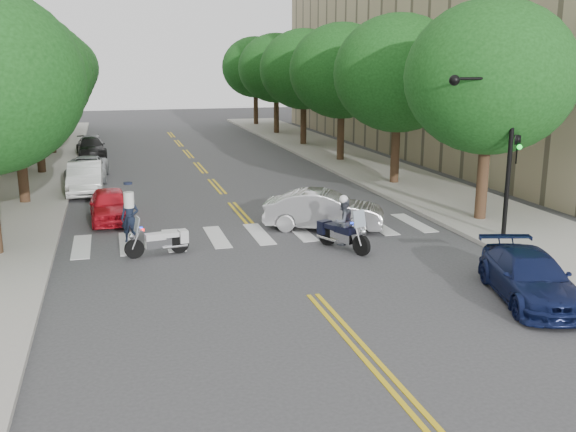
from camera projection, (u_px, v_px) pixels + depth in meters
name	position (u px, v px, depth m)	size (l,w,h in m)	color
ground	(313.00, 295.00, 17.35)	(140.00, 140.00, 0.00)	#38383A
sidewalk_left	(29.00, 174.00, 35.47)	(5.00, 60.00, 0.15)	#9E9991
sidewalk_right	(351.00, 160.00, 40.40)	(5.00, 60.00, 0.15)	#9E9991
tree_l_1	(13.00, 76.00, 26.86)	(6.40, 6.40, 8.45)	#382316
tree_l_2	(33.00, 72.00, 34.36)	(6.40, 6.40, 8.45)	#382316
tree_l_3	(46.00, 70.00, 41.85)	(6.40, 6.40, 8.45)	#382316
tree_l_4	(55.00, 69.00, 49.34)	(6.40, 6.40, 8.45)	#382316
tree_l_5	(62.00, 68.00, 56.83)	(6.40, 6.40, 8.45)	#382316
tree_r_0	(490.00, 78.00, 23.94)	(6.40, 6.40, 8.45)	#382316
tree_r_1	(398.00, 74.00, 31.43)	(6.40, 6.40, 8.45)	#382316
tree_r_2	(342.00, 71.00, 38.92)	(6.40, 6.40, 8.45)	#382316
tree_r_3	(304.00, 69.00, 46.41)	(6.40, 6.40, 8.45)	#382316
tree_r_4	(276.00, 68.00, 53.91)	(6.40, 6.40, 8.45)	#382316
tree_r_5	(255.00, 67.00, 61.40)	(6.40, 6.40, 8.45)	#382316
traffic_signal_pole	(499.00, 135.00, 21.75)	(2.82, 0.42, 6.00)	black
motorcycle_police	(342.00, 225.00, 21.34)	(1.20, 2.18, 1.87)	black
motorcycle_parked	(163.00, 241.00, 20.84)	(2.09, 0.70, 1.35)	black
officer_standing	(130.00, 218.00, 22.22)	(0.62, 0.41, 1.71)	black
convertible	(324.00, 210.00, 23.96)	(1.55, 4.44, 1.46)	#BABABC
sedan_blue	(530.00, 277.00, 16.85)	(1.77, 4.36, 1.27)	#101943
parked_car_a	(110.00, 205.00, 25.19)	(1.53, 3.80, 1.29)	red
parked_car_b	(85.00, 178.00, 30.50)	(1.56, 4.47, 1.47)	white
parked_car_c	(87.00, 169.00, 33.83)	(2.06, 4.46, 1.24)	#A3A6AA
parked_car_d	(91.00, 147.00, 42.26)	(1.73, 4.27, 1.24)	black
parked_car_e	(91.00, 144.00, 43.18)	(1.59, 3.95, 1.35)	#A4A4A9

